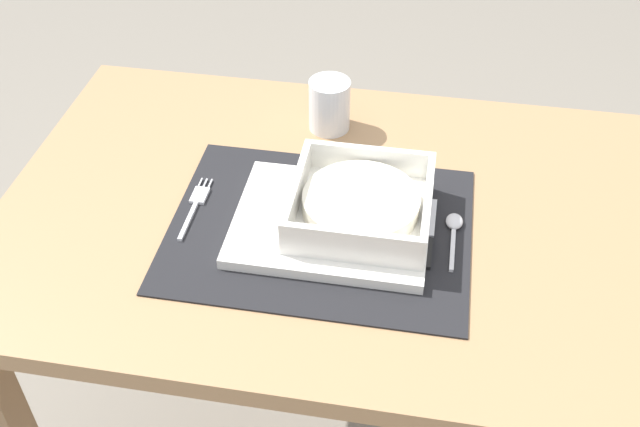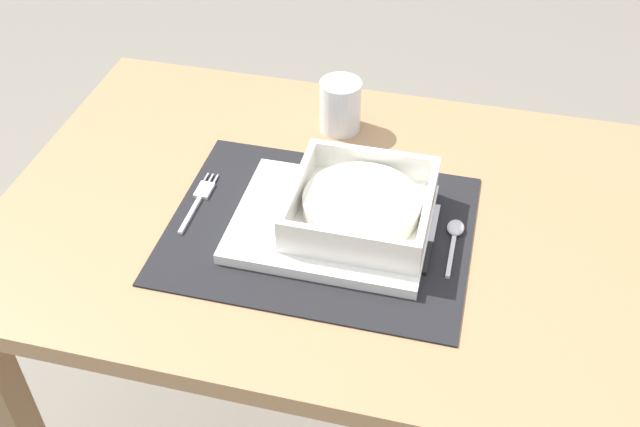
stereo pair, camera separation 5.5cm
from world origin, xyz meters
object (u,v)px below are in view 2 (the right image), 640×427
at_px(dining_table, 337,263).
at_px(drinking_glass, 340,108).
at_px(fork, 200,197).
at_px(porridge_bowl, 361,207).
at_px(spoon, 455,233).
at_px(butter_knife, 428,243).

bearing_deg(dining_table, drinking_glass, 102.00).
distance_m(dining_table, fork, 0.23).
bearing_deg(fork, dining_table, 2.95).
bearing_deg(drinking_glass, porridge_bowl, -70.54).
bearing_deg(spoon, porridge_bowl, -177.46).
bearing_deg(drinking_glass, butter_knife, -53.94).
bearing_deg(porridge_bowl, butter_knife, -8.88).
distance_m(butter_knife, drinking_glass, 0.31).
relative_size(dining_table, drinking_glass, 11.40).
distance_m(fork, drinking_glass, 0.28).
height_order(butter_knife, drinking_glass, drinking_glass).
bearing_deg(drinking_glass, spoon, -45.98).
xyz_separation_m(spoon, butter_knife, (-0.03, -0.03, -0.00)).
xyz_separation_m(dining_table, spoon, (0.17, -0.02, 0.12)).
xyz_separation_m(dining_table, butter_knife, (0.14, -0.04, 0.11)).
relative_size(dining_table, butter_knife, 7.20).
height_order(porridge_bowl, fork, porridge_bowl).
distance_m(fork, butter_knife, 0.34).
bearing_deg(porridge_bowl, dining_table, 144.24).
bearing_deg(dining_table, butter_knife, -17.49).
bearing_deg(porridge_bowl, drinking_glass, 109.46).
bearing_deg(porridge_bowl, spoon, 4.72).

